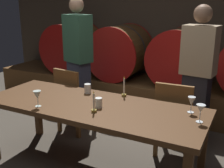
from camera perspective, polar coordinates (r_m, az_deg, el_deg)
back_wall at (r=4.95m, az=10.10°, el=11.12°), size 6.28×0.24×2.51m
barrel_shelf at (r=4.64m, az=7.42°, el=-2.05°), size 5.65×0.90×0.46m
wine_barrel_far_left at (r=5.15m, az=-7.99°, el=7.40°), size 0.88×0.82×0.88m
wine_barrel_center_left at (r=4.67m, az=1.81°, el=6.61°), size 0.88×0.82×0.88m
wine_barrel_center_right at (r=4.34m, az=13.97°, el=5.35°), size 0.88×0.82×0.88m
dining_table at (r=2.81m, az=-4.19°, el=-5.47°), size 2.25×0.83×0.72m
chair_left at (r=3.70m, az=-8.07°, el=-2.77°), size 0.45×0.45×0.88m
chair_right at (r=3.17m, az=12.66°, el=-6.39°), size 0.42×0.42×0.88m
guest_left at (r=4.00m, az=-6.89°, el=4.88°), size 0.44×0.35×1.75m
guest_right at (r=3.44m, az=17.08°, el=1.58°), size 0.41×0.29×1.67m
candle_left at (r=2.57m, az=-3.71°, el=-4.60°), size 0.05×0.05×0.21m
candle_right at (r=2.98m, az=2.48°, el=-1.36°), size 0.05×0.05×0.22m
wine_glass_left at (r=2.78m, az=-15.02°, el=-2.28°), size 0.08×0.08×0.16m
wine_glass_center at (r=2.64m, az=15.94°, el=-3.47°), size 0.07×0.07×0.15m
wine_glass_right at (r=2.45m, az=17.67°, el=-4.92°), size 0.08×0.08×0.16m
cup_left at (r=3.10m, az=-5.01°, el=-0.93°), size 0.07×0.07×0.10m
cup_right at (r=2.68m, az=-2.74°, el=-3.85°), size 0.07×0.07×0.10m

